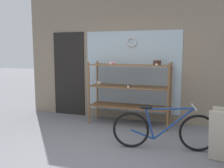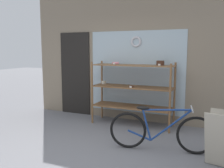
# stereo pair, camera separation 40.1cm
# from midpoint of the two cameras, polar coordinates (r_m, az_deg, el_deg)

# --- Properties ---
(ground_plane) EXTENTS (30.00, 30.00, 0.00)m
(ground_plane) POSITION_cam_midpoint_polar(r_m,az_deg,el_deg) (4.10, -5.34, -16.20)
(ground_plane) COLOR slate
(storefront_facade) EXTENTS (5.05, 0.13, 3.41)m
(storefront_facade) POSITION_cam_midpoint_polar(r_m,az_deg,el_deg) (5.94, 5.42, 7.70)
(storefront_facade) COLOR gray
(storefront_facade) RESTS_ON ground_plane
(display_case) EXTENTS (1.79, 0.55, 1.44)m
(display_case) POSITION_cam_midpoint_polar(r_m,az_deg,el_deg) (5.53, 6.85, -0.51)
(display_case) COLOR brown
(display_case) RESTS_ON ground_plane
(bicycle) EXTENTS (1.71, 0.49, 0.76)m
(bicycle) POSITION_cam_midpoint_polar(r_m,az_deg,el_deg) (4.28, 13.73, -10.47)
(bicycle) COLOR black
(bicycle) RESTS_ON ground_plane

